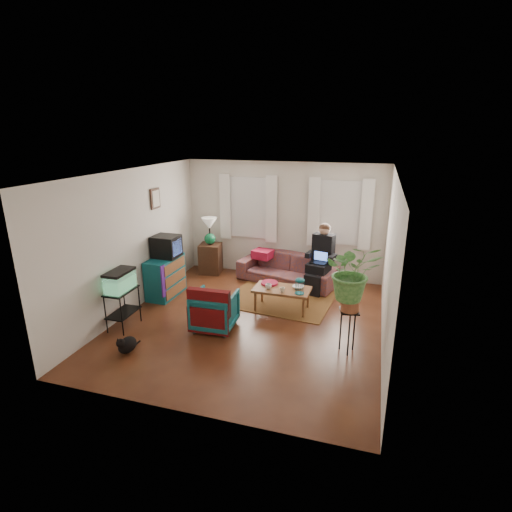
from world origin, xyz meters
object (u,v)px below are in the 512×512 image
(side_table, at_px, (211,258))
(dresser, at_px, (165,277))
(aquarium_stand, at_px, (123,309))
(coffee_table, at_px, (282,299))
(plant_stand, at_px, (348,331))
(sofa, at_px, (287,264))
(armchair, at_px, (215,308))

(side_table, bearing_deg, dresser, -102.55)
(aquarium_stand, height_order, coffee_table, aquarium_stand)
(plant_stand, bearing_deg, sofa, 120.49)
(coffee_table, xyz_separation_m, plant_stand, (1.30, -1.16, 0.13))
(sofa, height_order, coffee_table, sofa)
(sofa, relative_size, dresser, 2.39)
(sofa, bearing_deg, plant_stand, -46.14)
(dresser, xyz_separation_m, coffee_table, (2.42, 0.03, -0.19))
(aquarium_stand, bearing_deg, coffee_table, 30.25)
(aquarium_stand, relative_size, armchair, 0.96)
(aquarium_stand, xyz_separation_m, armchair, (1.50, 0.45, 0.01))
(plant_stand, bearing_deg, dresser, 162.99)
(side_table, relative_size, plant_stand, 1.01)
(side_table, bearing_deg, sofa, -2.93)
(dresser, xyz_separation_m, armchair, (1.49, -0.99, -0.05))
(coffee_table, bearing_deg, sofa, 99.62)
(dresser, distance_m, plant_stand, 3.90)
(sofa, xyz_separation_m, plant_stand, (1.51, -2.57, -0.08))
(aquarium_stand, bearing_deg, dresser, 88.78)
(armchair, height_order, plant_stand, armchair)
(side_table, height_order, dresser, dresser)
(sofa, xyz_separation_m, aquarium_stand, (-2.22, -2.87, -0.08))
(sofa, distance_m, coffee_table, 1.44)
(dresser, distance_m, armchair, 1.79)
(armchair, bearing_deg, plant_stand, 174.15)
(armchair, height_order, coffee_table, armchair)
(dresser, bearing_deg, sofa, 34.02)
(side_table, distance_m, plant_stand, 4.31)
(sofa, relative_size, side_table, 3.08)
(sofa, distance_m, dresser, 2.63)
(sofa, bearing_deg, side_table, -169.56)
(sofa, relative_size, plant_stand, 3.12)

